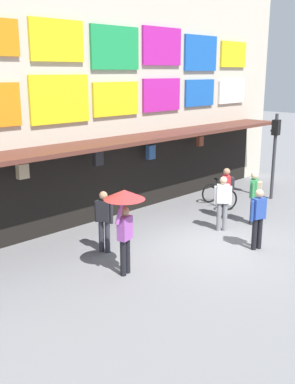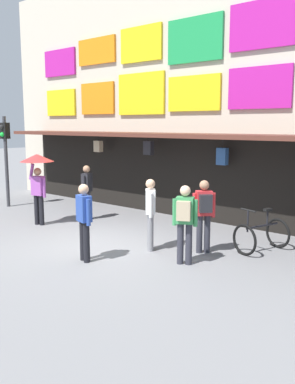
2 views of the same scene
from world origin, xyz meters
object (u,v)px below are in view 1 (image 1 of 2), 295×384
Objects in this scene: traffic_light_far at (275,143)px; pedestrian_with_umbrella at (125,208)px; pedestrian_in_white at (227,189)px; bicycle_parked at (219,196)px; pedestrian_in_green at (223,200)px; pedestrian_in_black at (104,218)px; pedestrian_in_blue at (254,194)px; pedestrian_in_red at (258,216)px.

traffic_light_far reaches higher than pedestrian_with_umbrella.
bicycle_parked is at bearing 45.08° from pedestrian_in_white.
pedestrian_in_black is at bearing 161.27° from pedestrian_in_green.
pedestrian_with_umbrella is 5.29m from pedestrian_in_white.
traffic_light_far is 4.48m from pedestrian_in_green.
traffic_light_far reaches higher than bicycle_parked.
pedestrian_in_blue is 1.00× the size of pedestrian_in_red.
pedestrian_in_black is (-7.84, 0.44, -1.19)m from traffic_light_far.
pedestrian_with_umbrella is at bearing -173.46° from traffic_light_far.
pedestrian_in_white is (1.07, 0.61, 0.04)m from pedestrian_in_green.
pedestrian_in_green is at bearing -18.73° from pedestrian_in_black.
pedestrian_in_blue is 1.26m from pedestrian_in_green.
pedestrian_in_black is 0.81× the size of pedestrian_with_umbrella.
pedestrian_in_white is (-0.96, -0.96, 0.59)m from bicycle_parked.
pedestrian_in_green is at bearing -142.20° from bicycle_parked.
traffic_light_far is 1.90× the size of pedestrian_in_blue.
pedestrian_in_blue is at bearing -81.55° from pedestrian_in_white.
traffic_light_far is at bearing -3.22° from pedestrian_in_black.
traffic_light_far is 2.93m from bicycle_parked.
traffic_light_far is 1.90× the size of pedestrian_in_black.
pedestrian_with_umbrella is 1.24× the size of pedestrian_in_red.
pedestrian_in_black is 1.65m from pedestrian_with_umbrella.
pedestrian_in_green and pedestrian_in_red have the same top height.
pedestrian_with_umbrella is at bearing -110.69° from pedestrian_in_black.
pedestrian_with_umbrella is at bearing -177.46° from pedestrian_in_green.
traffic_light_far is 8.44m from pedestrian_with_umbrella.
pedestrian_in_blue is at bearing -113.26° from bicycle_parked.
pedestrian_in_black and pedestrian_in_white have the same top height.
pedestrian_in_blue is 1.00× the size of pedestrian_in_white.
pedestrian_with_umbrella is (-6.15, -1.76, 1.25)m from bicycle_parked.
pedestrian_in_black and pedestrian_in_green have the same top height.
pedestrian_in_green is at bearing 164.68° from pedestrian_in_blue.
pedestrian_in_green is (-2.03, -1.58, 0.55)m from bicycle_parked.
pedestrian_in_white is (1.61, 2.16, 0.04)m from pedestrian_in_red.
traffic_light_far reaches higher than pedestrian_in_blue.
bicycle_parked is 0.79× the size of pedestrian_in_green.
traffic_light_far is 1.90× the size of pedestrian_in_red.
pedestrian_in_red reaches higher than bicycle_parked.
traffic_light_far is at bearing 2.94° from pedestrian_in_white.
pedestrian_in_red is (-1.76, -1.21, -0.04)m from pedestrian_in_blue.
pedestrian_with_umbrella is 4.18m from pedestrian_in_green.
pedestrian_in_white is at bearing 29.78° from pedestrian_in_green.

